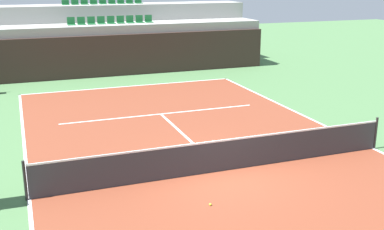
{
  "coord_description": "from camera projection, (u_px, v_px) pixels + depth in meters",
  "views": [
    {
      "loc": [
        -5.37,
        -11.91,
        5.54
      ],
      "look_at": [
        -0.24,
        2.0,
        1.2
      ],
      "focal_mm": 44.59,
      "sensor_mm": 36.0,
      "label": 1
    }
  ],
  "objects": [
    {
      "name": "tennis_ball_1",
      "position": [
        210.0,
        204.0,
        11.91
      ],
      "size": [
        0.07,
        0.07,
        0.07
      ],
      "primitive_type": "sphere",
      "color": "#CCE033",
      "rests_on": "court_surface"
    },
    {
      "name": "service_line_far",
      "position": [
        161.0,
        114.0,
        19.82
      ],
      "size": [
        8.26,
        0.1,
        0.0
      ],
      "primitive_type": "cube",
      "color": "white",
      "rests_on": "court_surface"
    },
    {
      "name": "stands_tier_lower",
      "position": [
        113.0,
        48.0,
        28.35
      ],
      "size": [
        18.22,
        2.4,
        2.84
      ],
      "primitive_type": "cube",
      "color": "#9E9E99",
      "rests_on": "ground_plane"
    },
    {
      "name": "tennis_net",
      "position": [
        223.0,
        155.0,
        13.92
      ],
      "size": [
        11.08,
        0.08,
        1.07
      ],
      "color": "black",
      "rests_on": "court_surface"
    },
    {
      "name": "sideline_left",
      "position": [
        29.0,
        199.0,
        12.25
      ],
      "size": [
        0.1,
        24.0,
        0.0
      ],
      "primitive_type": "cube",
      "color": "white",
      "rests_on": "court_surface"
    },
    {
      "name": "back_wall",
      "position": [
        117.0,
        55.0,
        27.21
      ],
      "size": [
        18.22,
        0.3,
        2.34
      ],
      "primitive_type": "cube",
      "color": "#33231E",
      "rests_on": "ground_plane"
    },
    {
      "name": "baseline_far",
      "position": [
        130.0,
        86.0,
        24.82
      ],
      "size": [
        11.0,
        0.1,
        0.0
      ],
      "primitive_type": "cube",
      "color": "white",
      "rests_on": "court_surface"
    },
    {
      "name": "seating_row_upper",
      "position": [
        103.0,
        2.0,
        29.88
      ],
      "size": [
        5.03,
        0.44,
        0.44
      ],
      "color": "#1E6633",
      "rests_on": "stands_tier_upper"
    },
    {
      "name": "seating_row_lower",
      "position": [
        111.0,
        21.0,
        28.0
      ],
      "size": [
        5.03,
        0.44,
        0.44
      ],
      "color": "#1E6633",
      "rests_on": "stands_tier_lower"
    },
    {
      "name": "stands_tier_upper",
      "position": [
        105.0,
        35.0,
        30.37
      ],
      "size": [
        18.22,
        2.4,
        3.83
      ],
      "primitive_type": "cube",
      "color": "#9E9E99",
      "rests_on": "ground_plane"
    },
    {
      "name": "ground_plane",
      "position": [
        223.0,
        171.0,
        14.06
      ],
      "size": [
        80.0,
        80.0,
        0.0
      ],
      "primitive_type": "plane",
      "color": "#477042"
    },
    {
      "name": "sideline_right",
      "position": [
        373.0,
        148.0,
        15.87
      ],
      "size": [
        0.1,
        24.0,
        0.0
      ],
      "primitive_type": "cube",
      "color": "white",
      "rests_on": "court_surface"
    },
    {
      "name": "court_surface",
      "position": [
        223.0,
        171.0,
        14.06
      ],
      "size": [
        11.0,
        24.0,
        0.01
      ],
      "primitive_type": "cube",
      "color": "brown",
      "rests_on": "ground_plane"
    },
    {
      "name": "centre_service_line",
      "position": [
        187.0,
        137.0,
        16.94
      ],
      "size": [
        0.1,
        6.4,
        0.0
      ],
      "primitive_type": "cube",
      "color": "white",
      "rests_on": "court_surface"
    }
  ]
}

